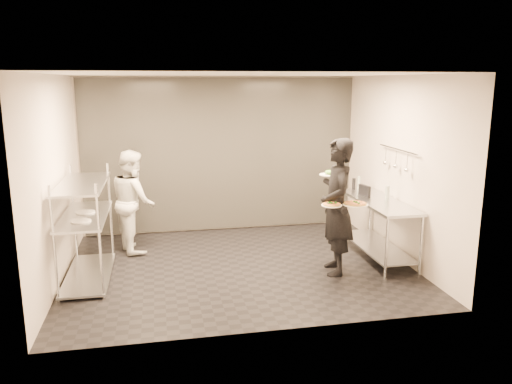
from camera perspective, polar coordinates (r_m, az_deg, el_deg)
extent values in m
cube|color=black|center=(7.53, -1.89, -8.52)|extent=(5.00, 4.00, 0.00)
cube|color=white|center=(7.03, -2.05, 13.31)|extent=(5.00, 4.00, 0.00)
cube|color=beige|center=(9.10, -4.00, 4.26)|extent=(5.00, 0.00, 2.80)
cube|color=beige|center=(5.23, 1.57, -1.92)|extent=(5.00, 0.00, 2.80)
cube|color=beige|center=(7.19, -22.04, 1.16)|extent=(0.00, 4.00, 2.80)
cube|color=beige|center=(7.93, 16.18, 2.57)|extent=(0.00, 4.00, 2.80)
cube|color=white|center=(9.07, -3.98, 4.24)|extent=(4.90, 0.04, 2.74)
cylinder|color=silver|center=(6.60, -22.10, -5.65)|extent=(0.04, 0.04, 1.50)
cylinder|color=silver|center=(8.05, -20.12, -2.29)|extent=(0.04, 0.04, 1.50)
cylinder|color=silver|center=(6.51, -17.42, -5.52)|extent=(0.04, 0.04, 1.50)
cylinder|color=silver|center=(7.99, -16.29, -2.15)|extent=(0.04, 0.04, 1.50)
cube|color=#ABAFB5|center=(7.50, -18.53, -8.88)|extent=(0.60, 1.60, 0.03)
cube|color=#ABAFB5|center=(7.24, -19.00, -2.59)|extent=(0.60, 1.60, 0.03)
cube|color=#ABAFB5|center=(7.14, -19.25, 0.90)|extent=(0.60, 1.60, 0.03)
cylinder|color=white|center=(6.90, -19.39, -3.14)|extent=(0.26, 0.26, 0.01)
cylinder|color=white|center=(7.33, -18.91, -2.21)|extent=(0.26, 0.26, 0.01)
cylinder|color=silver|center=(7.16, 14.70, -6.25)|extent=(0.04, 0.04, 0.90)
cylinder|color=silver|center=(8.67, 9.79, -2.73)|extent=(0.04, 0.04, 0.90)
cylinder|color=silver|center=(7.39, 18.35, -5.88)|extent=(0.04, 0.04, 0.90)
cylinder|color=silver|center=(8.86, 12.94, -2.53)|extent=(0.04, 0.04, 0.90)
cube|color=#ABAFB5|center=(8.09, 13.62, -6.02)|extent=(0.57, 1.71, 0.03)
cube|color=#ABAFB5|center=(7.89, 13.89, -1.06)|extent=(0.60, 1.80, 0.04)
cylinder|color=silver|center=(7.86, 15.92, 4.72)|extent=(0.02, 1.20, 0.02)
cylinder|color=silver|center=(7.56, 16.92, 3.37)|extent=(0.01, 0.01, 0.22)
sphere|color=silver|center=(7.58, 16.86, 2.40)|extent=(0.07, 0.07, 0.07)
cylinder|color=silver|center=(7.87, 15.73, 3.78)|extent=(0.01, 0.01, 0.22)
sphere|color=silver|center=(7.89, 15.68, 2.85)|extent=(0.07, 0.07, 0.07)
cylinder|color=silver|center=(8.18, 14.63, 4.16)|extent=(0.01, 0.01, 0.22)
sphere|color=silver|center=(8.20, 14.58, 3.26)|extent=(0.07, 0.07, 0.07)
imported|color=black|center=(7.13, 9.21, -1.69)|extent=(0.56, 0.77, 1.94)
imported|color=silver|center=(8.26, -13.86, -0.98)|extent=(0.83, 0.95, 1.65)
cylinder|color=white|center=(6.92, 8.65, -1.51)|extent=(0.28, 0.28, 0.01)
cylinder|color=#B48F41|center=(6.92, 8.65, -1.41)|extent=(0.25, 0.25, 0.02)
cylinder|color=#B64218|center=(6.91, 8.65, -1.33)|extent=(0.22, 0.22, 0.01)
sphere|color=#185814|center=(6.91, 8.66, -1.26)|extent=(0.04, 0.04, 0.04)
cylinder|color=white|center=(7.01, 11.27, -1.40)|extent=(0.35, 0.35, 0.01)
cylinder|color=#B48F41|center=(7.00, 11.28, -1.30)|extent=(0.31, 0.31, 0.02)
cylinder|color=#B64218|center=(7.00, 11.28, -1.22)|extent=(0.28, 0.28, 0.01)
sphere|color=#185814|center=(7.00, 11.28, -1.16)|extent=(0.04, 0.04, 0.04)
cylinder|color=white|center=(7.28, 8.37, 1.97)|extent=(0.28, 0.28, 0.01)
ellipsoid|color=#2A6318|center=(7.28, 8.38, 2.24)|extent=(0.13, 0.13, 0.07)
cube|color=black|center=(8.07, 12.30, 0.14)|extent=(0.11, 0.26, 0.18)
cylinder|color=gray|center=(8.57, 11.69, 1.03)|extent=(0.06, 0.06, 0.22)
cylinder|color=gray|center=(7.91, 14.77, -0.10)|extent=(0.07, 0.07, 0.22)
cylinder|color=black|center=(8.54, 11.11, 0.91)|extent=(0.06, 0.06, 0.19)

